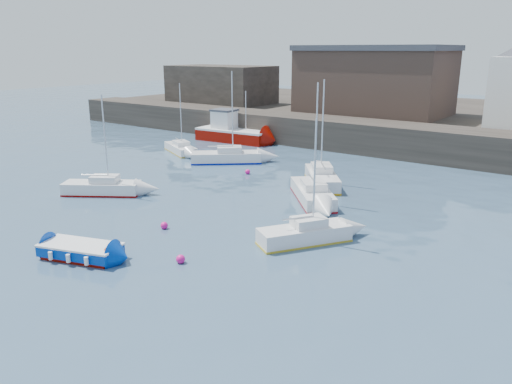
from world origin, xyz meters
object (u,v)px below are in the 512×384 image
Objects in this scene: sailboat_e at (181,148)px; buoy_far at (248,174)px; blue_dinghy at (81,250)px; buoy_mid at (181,263)px; fishing_boat at (232,131)px; sailboat_b at (312,193)px; sailboat_c at (305,234)px; sailboat_f at (322,178)px; buoy_near at (164,229)px; sailboat_a at (102,187)px; sailboat_h at (226,157)px.

buoy_far is at bearing -15.92° from sailboat_e.
blue_dinghy is 0.64× the size of sailboat_e.
blue_dinghy is at bearing -150.10° from buoy_mid.
blue_dinghy reaches higher than buoy_mid.
buoy_far is at bearing -46.33° from fishing_boat.
sailboat_c is at bearing -62.87° from sailboat_b.
sailboat_c is (3.59, -7.01, -0.01)m from sailboat_b.
sailboat_c is at bearing -30.94° from sailboat_e.
sailboat_b is at bearing -69.51° from sailboat_f.
sailboat_f is 16.94m from buoy_mid.
sailboat_e is at bearing 132.08° from buoy_near.
fishing_boat is 23.89m from sailboat_b.
sailboat_e reaches higher than sailboat_c.
blue_dinghy is 10.08× the size of buoy_near.
blue_dinghy is at bearing -42.26° from sailboat_a.
sailboat_a is at bearing -149.68° from sailboat_b.
fishing_boat is 11.06m from sailboat_h.
sailboat_h is at bearing 123.80° from buoy_mid.
sailboat_c is (16.44, 0.51, 0.01)m from sailboat_a.
sailboat_a is at bearing 137.74° from blue_dinghy.
fishing_boat is 20.25× the size of buoy_near.
sailboat_h is at bearing -53.65° from fishing_boat.
sailboat_b is at bearing 30.32° from sailboat_a.
sailboat_f reaches higher than fishing_boat.
blue_dinghy is at bearing -56.21° from sailboat_e.
sailboat_e reaches higher than buoy_far.
fishing_boat is 15.62m from buoy_far.
blue_dinghy reaches higher than buoy_near.
sailboat_c is 20.39m from sailboat_h.
sailboat_f is at bearing 110.49° from sailboat_b.
sailboat_e is (-14.56, 21.75, 0.02)m from blue_dinghy.
sailboat_h reaches higher than buoy_far.
buoy_mid is (18.92, -19.25, -0.45)m from sailboat_e.
sailboat_b reaches higher than buoy_far.
sailboat_f is at bearing -31.43° from fishing_boat.
sailboat_b is 19.87m from sailboat_e.
sailboat_e is 11.14m from buoy_far.
buoy_mid is 18.16m from buoy_far.
sailboat_e is at bearing 164.08° from buoy_far.
blue_dinghy is at bearing -78.34° from buoy_far.
buoy_far is (-11.69, 10.37, -0.51)m from sailboat_c.
sailboat_b reaches higher than fishing_boat.
sailboat_b is (4.25, 15.34, 0.09)m from blue_dinghy.
sailboat_e is 16.39× the size of buoy_far.
blue_dinghy is 22.57m from sailboat_h.
blue_dinghy is at bearing -69.04° from sailboat_h.
fishing_boat is 1.25× the size of sailboat_a.
sailboat_c is at bearing 1.77° from sailboat_a.
sailboat_h reaches higher than sailboat_c.
sailboat_h reaches higher than sailboat_e.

